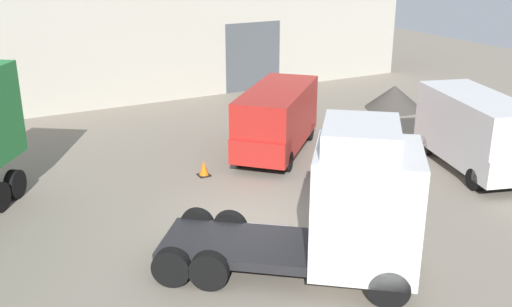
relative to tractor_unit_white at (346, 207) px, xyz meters
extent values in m
plane|color=gray|center=(-0.64, 3.64, -1.82)|extent=(60.00, 60.00, 0.00)
cube|color=#B7B2A3|center=(-0.64, 22.26, 1.10)|extent=(33.68, 9.24, 5.83)
cube|color=#4C5156|center=(6.77, 17.67, -0.02)|extent=(3.20, 0.08, 3.60)
cube|color=silver|center=(0.34, -0.29, 0.06)|extent=(3.43, 3.45, 2.82)
cube|color=silver|center=(0.19, -0.16, 1.75)|extent=(2.61, 2.69, 0.60)
cube|color=black|center=(1.27, -1.00, 0.62)|extent=(1.35, 1.71, 1.02)
cube|color=#232326|center=(-2.06, 1.58, -1.23)|extent=(4.13, 3.83, 0.24)
cylinder|color=#B2B2B7|center=(-0.97, 2.00, -1.40)|extent=(1.21, 1.12, 0.56)
cylinder|color=black|center=(1.49, 0.22, -1.35)|extent=(0.92, 0.81, 0.93)
cylinder|color=black|center=(0.14, -1.52, -1.35)|extent=(0.92, 0.81, 0.93)
cylinder|color=black|center=(-1.73, 2.72, -1.35)|extent=(0.92, 0.81, 0.93)
cylinder|color=black|center=(-3.08, 0.98, -1.35)|extent=(0.92, 0.81, 0.93)
cylinder|color=black|center=(-2.45, 3.27, -1.35)|extent=(0.92, 0.81, 0.93)
cylinder|color=black|center=(-3.79, 1.53, -1.35)|extent=(0.92, 0.81, 0.93)
cylinder|color=black|center=(-6.38, 8.59, -1.36)|extent=(0.77, 0.92, 0.92)
cube|color=red|center=(2.99, 8.47, -0.40)|extent=(5.08, 5.10, 2.12)
cube|color=red|center=(1.41, 6.87, -1.01)|extent=(2.05, 2.05, 0.90)
cube|color=black|center=(1.69, 7.16, 0.02)|extent=(1.25, 1.24, 0.76)
cylinder|color=black|center=(2.33, 6.59, -1.46)|extent=(0.72, 0.72, 0.72)
cylinder|color=black|center=(1.12, 7.79, -1.46)|extent=(0.72, 0.72, 0.72)
cylinder|color=black|center=(4.86, 9.15, -1.46)|extent=(0.72, 0.72, 0.72)
cylinder|color=black|center=(3.65, 10.34, -1.46)|extent=(0.72, 0.72, 0.72)
cube|color=silver|center=(8.19, 3.73, -0.32)|extent=(3.34, 5.40, 2.29)
cube|color=silver|center=(7.58, 1.65, -1.01)|extent=(2.17, 1.43, 0.90)
cube|color=black|center=(7.69, 2.03, 0.14)|extent=(1.63, 0.55, 0.82)
cylinder|color=black|center=(6.89, 2.32, -1.46)|extent=(0.49, 0.78, 0.72)
cylinder|color=black|center=(9.49, 5.14, -1.46)|extent=(0.49, 0.78, 0.72)
cylinder|color=black|center=(7.86, 5.62, -1.46)|extent=(0.49, 0.78, 0.72)
cone|color=#423D38|center=(11.05, 11.28, -1.27)|extent=(2.72, 2.72, 1.11)
cylinder|color=#33519E|center=(4.57, 5.31, -1.38)|extent=(0.58, 0.58, 0.88)
cube|color=black|center=(-0.43, 7.53, -1.80)|extent=(0.40, 0.40, 0.04)
cone|color=orange|center=(-0.43, 7.53, -1.55)|extent=(0.36, 0.36, 0.55)
camera|label=1|loc=(-7.76, -10.22, 5.90)|focal=42.00mm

